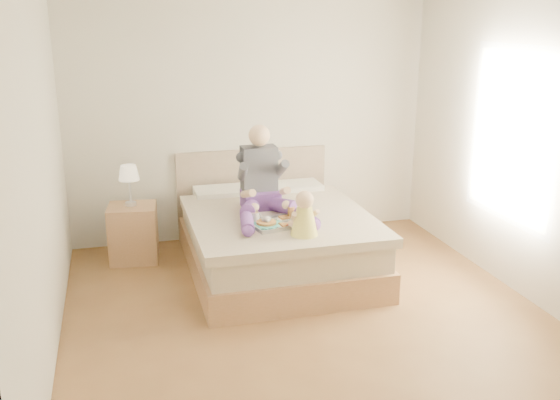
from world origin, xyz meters
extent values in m
cube|color=brown|center=(0.00, 0.00, 0.00)|extent=(4.00, 4.20, 0.01)
cube|color=beige|center=(0.00, 2.10, 1.35)|extent=(4.00, 0.02, 2.70)
cube|color=beige|center=(0.00, -2.10, 1.35)|extent=(4.00, 0.02, 2.70)
cube|color=beige|center=(-2.00, 0.00, 1.35)|extent=(0.02, 4.20, 2.70)
cube|color=beige|center=(2.00, 0.00, 1.35)|extent=(0.02, 4.20, 2.70)
cube|color=white|center=(1.99, 0.20, 1.40)|extent=(0.02, 1.30, 1.60)
cube|color=white|center=(1.98, 0.20, 1.40)|extent=(0.01, 1.18, 1.48)
cube|color=#906743|center=(0.00, 1.02, 0.14)|extent=(1.68, 2.13, 0.28)
cube|color=tan|center=(0.00, 1.02, 0.40)|extent=(1.60, 2.05, 0.24)
cube|color=tan|center=(0.00, 0.87, 0.57)|extent=(1.70, 1.80, 0.09)
cube|color=white|center=(-0.38, 1.76, 0.59)|extent=(0.62, 0.40, 0.14)
cube|color=white|center=(0.38, 1.76, 0.59)|extent=(0.62, 0.40, 0.14)
cube|color=#85715C|center=(0.00, 2.09, 0.50)|extent=(1.70, 0.08, 1.00)
cube|color=#906743|center=(-1.35, 1.62, 0.29)|extent=(0.52, 0.48, 0.58)
cylinder|color=silver|center=(-1.36, 1.64, 0.60)|extent=(0.11, 0.11, 0.04)
cylinder|color=silver|center=(-1.36, 1.64, 0.74)|extent=(0.02, 0.02, 0.23)
cone|color=#FFEBC7|center=(-1.36, 1.64, 0.93)|extent=(0.20, 0.20, 0.15)
cube|color=#5F3687|center=(-0.12, 1.15, 0.69)|extent=(0.36, 0.28, 0.17)
cube|color=#34343B|center=(-0.12, 1.21, 0.99)|extent=(0.34, 0.21, 0.45)
sphere|color=beige|center=(-0.12, 1.18, 1.33)|extent=(0.21, 0.21, 0.21)
cylinder|color=#5F3687|center=(-0.27, 0.93, 0.69)|extent=(0.30, 0.51, 0.21)
cylinder|color=#5F3687|center=(-0.38, 0.57, 0.67)|extent=(0.19, 0.45, 0.12)
sphere|color=#5F3687|center=(-0.42, 0.36, 0.66)|extent=(0.10, 0.10, 0.10)
cylinder|color=#34343B|center=(-0.31, 1.08, 1.01)|extent=(0.11, 0.29, 0.23)
cylinder|color=beige|center=(-0.30, 0.90, 0.84)|extent=(0.10, 0.30, 0.15)
sphere|color=beige|center=(-0.27, 0.76, 0.74)|extent=(0.08, 0.08, 0.08)
cylinder|color=#5F3687|center=(0.03, 0.93, 0.69)|extent=(0.30, 0.51, 0.21)
cylinder|color=#5F3687|center=(0.15, 0.57, 0.67)|extent=(0.19, 0.45, 0.12)
sphere|color=#5F3687|center=(0.19, 0.36, 0.66)|extent=(0.10, 0.10, 0.10)
cylinder|color=#34343B|center=(0.07, 1.08, 1.01)|extent=(0.11, 0.29, 0.23)
cylinder|color=beige|center=(0.06, 0.90, 0.84)|extent=(0.10, 0.30, 0.15)
sphere|color=beige|center=(0.03, 0.76, 0.74)|extent=(0.08, 0.08, 0.08)
cube|color=silver|center=(-0.10, 0.60, 0.62)|extent=(0.53, 0.46, 0.01)
cylinder|color=teal|center=(-0.20, 0.58, 0.63)|extent=(0.27, 0.27, 0.02)
cylinder|color=#B37A3B|center=(-0.20, 0.58, 0.65)|extent=(0.18, 0.18, 0.02)
cylinder|color=silver|center=(-0.28, 0.69, 0.67)|extent=(0.08, 0.08, 0.09)
torus|color=silver|center=(-0.23, 0.71, 0.67)|extent=(0.03, 0.06, 0.06)
cylinder|color=olive|center=(-0.28, 0.69, 0.71)|extent=(0.07, 0.07, 0.01)
cylinder|color=silver|center=(0.00, 0.70, 0.63)|extent=(0.15, 0.15, 0.01)
cube|color=#B37A3B|center=(0.00, 0.70, 0.64)|extent=(0.10, 0.09, 0.02)
cylinder|color=silver|center=(-0.06, 0.50, 0.63)|extent=(0.15, 0.15, 0.01)
ellipsoid|color=red|center=(-0.04, 0.49, 0.64)|extent=(0.04, 0.03, 0.01)
cylinder|color=white|center=(0.06, 0.69, 0.68)|extent=(0.07, 0.07, 0.12)
cylinder|color=orange|center=(0.06, 0.69, 0.68)|extent=(0.07, 0.07, 0.12)
cylinder|color=white|center=(0.07, 0.53, 0.64)|extent=(0.07, 0.07, 0.04)
cylinder|color=#3F2409|center=(0.07, 0.53, 0.64)|extent=(0.06, 0.06, 0.03)
cone|color=#FFF050|center=(0.06, 0.28, 0.74)|extent=(0.24, 0.24, 0.26)
sphere|color=beige|center=(0.06, 0.28, 0.93)|extent=(0.16, 0.16, 0.16)
cylinder|color=beige|center=(0.01, 0.40, 0.65)|extent=(0.07, 0.18, 0.06)
sphere|color=beige|center=(0.00, 0.48, 0.65)|extent=(0.05, 0.05, 0.05)
cylinder|color=beige|center=(-0.03, 0.28, 0.79)|extent=(0.07, 0.14, 0.11)
cylinder|color=beige|center=(0.10, 0.40, 0.65)|extent=(0.09, 0.19, 0.06)
sphere|color=beige|center=(0.10, 0.49, 0.65)|extent=(0.05, 0.05, 0.05)
cylinder|color=beige|center=(0.16, 0.30, 0.79)|extent=(0.08, 0.14, 0.11)
camera|label=1|loc=(-1.46, -4.58, 2.45)|focal=40.00mm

